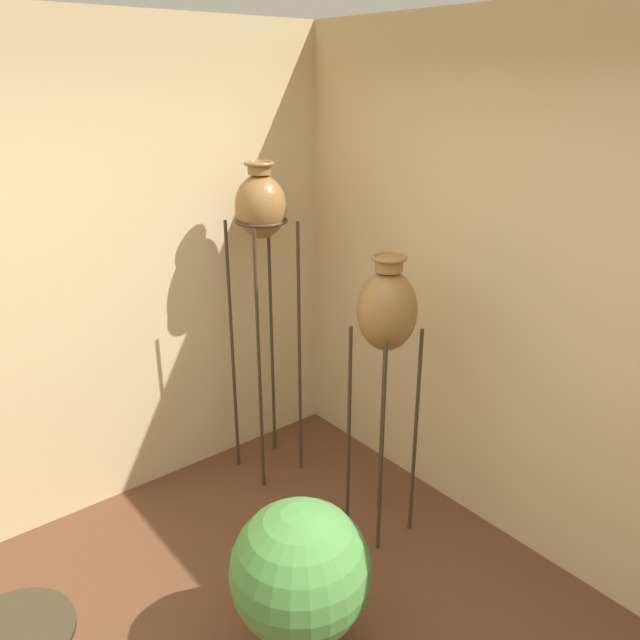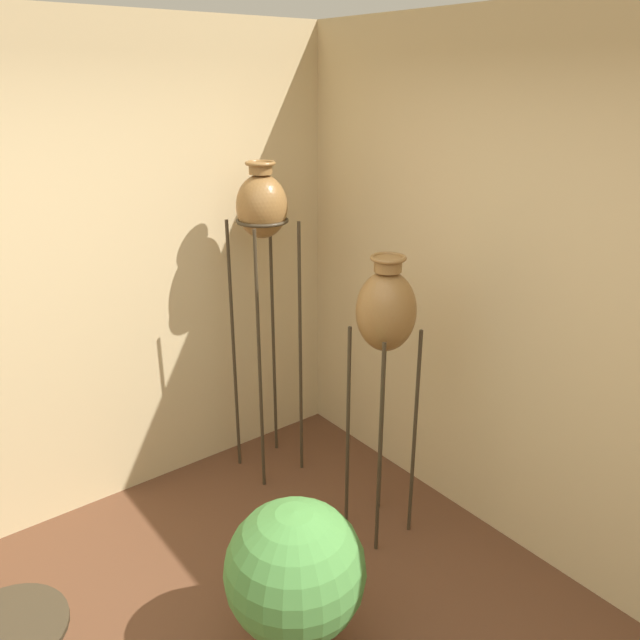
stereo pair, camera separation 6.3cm
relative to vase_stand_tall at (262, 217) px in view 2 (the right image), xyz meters
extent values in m
cube|color=#D1B784|center=(-1.18, 0.37, -0.30)|extent=(7.67, 0.06, 2.70)
cube|color=#D1B784|center=(0.69, -1.50, -0.30)|extent=(0.06, 7.67, 2.70)
cylinder|color=#382D1E|center=(-0.15, -0.15, -0.83)|extent=(0.02, 0.02, 1.63)
cylinder|color=#382D1E|center=(0.15, -0.15, -0.83)|extent=(0.02, 0.02, 1.63)
cylinder|color=#382D1E|center=(-0.15, 0.15, -0.83)|extent=(0.02, 0.02, 1.63)
cylinder|color=#382D1E|center=(0.15, 0.15, -0.83)|extent=(0.02, 0.02, 1.63)
torus|color=#382D1E|center=(0.00, 0.00, -0.02)|extent=(0.30, 0.30, 0.02)
ellipsoid|color=olive|center=(0.00, 0.00, 0.06)|extent=(0.29, 0.29, 0.36)
cylinder|color=olive|center=(0.00, 0.00, 0.27)|extent=(0.13, 0.13, 0.06)
torus|color=olive|center=(0.00, 0.00, 0.30)|extent=(0.17, 0.17, 0.02)
cylinder|color=#382D1E|center=(0.02, -1.00, -1.04)|extent=(0.02, 0.02, 1.21)
cylinder|color=#382D1E|center=(0.27, -1.00, -1.04)|extent=(0.02, 0.02, 1.21)
cylinder|color=#382D1E|center=(0.02, -0.75, -1.04)|extent=(0.02, 0.02, 1.21)
cylinder|color=#382D1E|center=(0.27, -0.75, -1.04)|extent=(0.02, 0.02, 1.21)
torus|color=#382D1E|center=(0.14, -0.87, -0.43)|extent=(0.26, 0.26, 0.02)
ellipsoid|color=olive|center=(0.14, -0.87, -0.34)|extent=(0.30, 0.30, 0.41)
cylinder|color=olive|center=(0.14, -0.87, -0.10)|extent=(0.13, 0.13, 0.07)
torus|color=olive|center=(0.14, -0.87, -0.07)|extent=(0.18, 0.18, 0.02)
cylinder|color=#382D1E|center=(-1.75, -1.01, -1.03)|extent=(0.42, 0.42, 0.02)
cylinder|color=brown|center=(-0.71, -1.26, -1.53)|extent=(0.27, 0.27, 0.24)
torus|color=brown|center=(-0.71, -1.26, -1.40)|extent=(0.30, 0.30, 0.02)
sphere|color=#47843D|center=(-0.71, -1.26, -1.18)|extent=(0.60, 0.60, 0.60)
camera|label=1|loc=(-1.93, -2.89, 0.74)|focal=35.00mm
camera|label=2|loc=(-1.88, -2.93, 0.74)|focal=35.00mm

